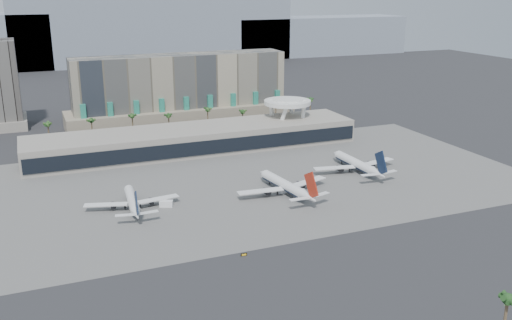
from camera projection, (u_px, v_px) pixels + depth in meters
name	position (u px, v px, depth m)	size (l,w,h in m)	color
ground	(285.00, 231.00, 198.86)	(900.00, 900.00, 0.00)	#232326
apron_pad	(232.00, 182.00, 247.56)	(260.00, 130.00, 0.06)	#5B5B59
mountain_ridge	(126.00, 35.00, 616.34)	(680.00, 60.00, 70.00)	gray
hotel	(181.00, 96.00, 351.98)	(140.00, 30.00, 42.00)	tan
terminal	(196.00, 138.00, 294.22)	(170.00, 32.50, 14.50)	#A19B8D
saucer_structure	(287.00, 105.00, 315.93)	(26.00, 26.00, 21.89)	white
palm_row	(190.00, 116.00, 326.71)	(157.80, 2.80, 13.10)	brown
airliner_left	(132.00, 201.00, 217.53)	(36.25, 37.42, 12.91)	white
airliner_centre	(286.00, 185.00, 232.99)	(41.63, 43.10, 14.92)	white
airliner_right	(357.00, 164.00, 260.88)	(42.08, 43.31, 14.95)	white
service_vehicle_a	(166.00, 204.00, 220.29)	(4.99, 2.44, 2.44)	white
service_vehicle_b	(282.00, 191.00, 235.14)	(3.47, 1.99, 1.79)	white
taxiway_sign	(244.00, 255.00, 180.42)	(2.06, 0.39, 0.93)	black
near_palm_b	(507.00, 305.00, 129.38)	(6.00, 6.00, 15.55)	brown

